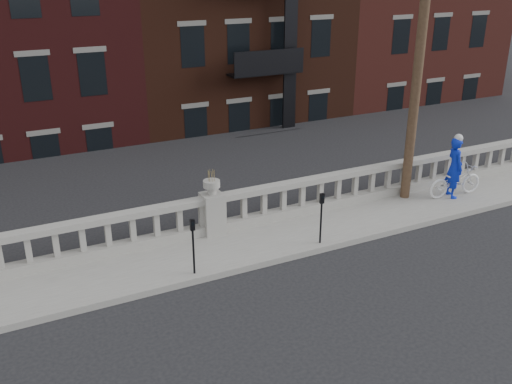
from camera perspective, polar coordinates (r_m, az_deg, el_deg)
ground at (r=12.23m, az=3.02°, el=-11.95°), size 120.00×120.00×0.00m
sidewalk at (r=14.49m, az=-2.85°, el=-5.76°), size 32.00×2.20×0.15m
balustrade at (r=15.03m, az=-4.37°, el=-2.34°), size 28.00×0.34×1.03m
planter_pedestal at (r=14.95m, az=-4.39°, el=-1.67°), size 0.55×0.55×1.76m
lower_level at (r=32.58m, az=-16.93°, el=13.72°), size 80.00×44.00×20.80m
utility_pole at (r=16.83m, az=16.33°, el=15.77°), size 1.60×0.28×10.00m
parking_meter_b at (r=12.97m, az=-6.32°, el=-4.83°), size 0.10×0.09×1.36m
parking_meter_c at (r=14.37m, az=6.55°, el=-2.05°), size 0.10×0.09×1.36m
bicycle at (r=18.40m, az=19.29°, el=1.08°), size 1.89×0.79×0.97m
cyclist at (r=18.16m, az=19.23°, el=2.33°), size 0.62×0.78×1.87m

